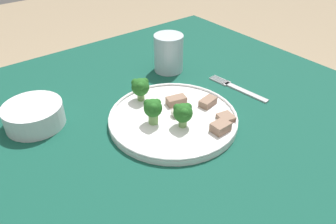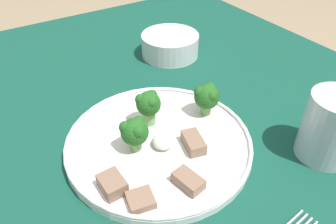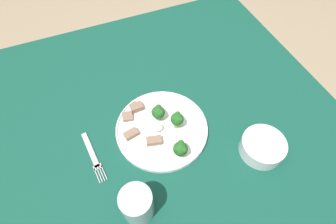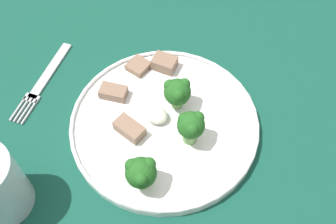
% 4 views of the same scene
% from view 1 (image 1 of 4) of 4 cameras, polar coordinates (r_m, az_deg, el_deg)
% --- Properties ---
extents(table, '(1.09, 1.08, 0.78)m').
position_cam_1_polar(table, '(0.75, 0.46, -10.51)').
color(table, '#114738').
rests_on(table, ground_plane).
extents(dinner_plate, '(0.28, 0.28, 0.02)m').
position_cam_1_polar(dinner_plate, '(0.71, 0.87, -1.08)').
color(dinner_plate, white).
rests_on(dinner_plate, table).
extents(fork, '(0.04, 0.17, 0.00)m').
position_cam_1_polar(fork, '(0.85, 12.13, 3.99)').
color(fork, '#B2B2B7').
rests_on(fork, table).
extents(cream_bowl, '(0.12, 0.12, 0.05)m').
position_cam_1_polar(cream_bowl, '(0.75, -22.29, -0.56)').
color(cream_bowl, silver).
rests_on(cream_bowl, table).
extents(drinking_glass, '(0.08, 0.08, 0.10)m').
position_cam_1_polar(drinking_glass, '(0.90, 0.10, 9.90)').
color(drinking_glass, '#B2C1CC').
rests_on(drinking_glass, table).
extents(broccoli_floret_near_rim_left, '(0.04, 0.04, 0.06)m').
position_cam_1_polar(broccoli_floret_near_rim_left, '(0.67, -2.63, 0.60)').
color(broccoli_floret_near_rim_left, '#709E56').
rests_on(broccoli_floret_near_rim_left, dinner_plate).
extents(broccoli_floret_center_left, '(0.04, 0.04, 0.05)m').
position_cam_1_polar(broccoli_floret_center_left, '(0.67, 2.64, -0.14)').
color(broccoli_floret_center_left, '#709E56').
rests_on(broccoli_floret_center_left, dinner_plate).
extents(broccoli_floret_back_left, '(0.04, 0.04, 0.05)m').
position_cam_1_polar(broccoli_floret_back_left, '(0.75, -4.83, 4.38)').
color(broccoli_floret_back_left, '#709E56').
rests_on(broccoli_floret_back_left, dinner_plate).
extents(meat_slice_front_slice, '(0.04, 0.03, 0.02)m').
position_cam_1_polar(meat_slice_front_slice, '(0.67, 9.14, -2.59)').
color(meat_slice_front_slice, '#846651').
rests_on(meat_slice_front_slice, dinner_plate).
extents(meat_slice_middle_slice, '(0.05, 0.03, 0.02)m').
position_cam_1_polar(meat_slice_middle_slice, '(0.75, 1.45, 2.01)').
color(meat_slice_middle_slice, '#846651').
rests_on(meat_slice_middle_slice, dinner_plate).
extents(meat_slice_rear_slice, '(0.04, 0.03, 0.02)m').
position_cam_1_polar(meat_slice_rear_slice, '(0.75, 6.96, 1.75)').
color(meat_slice_rear_slice, '#846651').
rests_on(meat_slice_rear_slice, dinner_plate).
extents(meat_slice_edge_slice, '(0.04, 0.04, 0.01)m').
position_cam_1_polar(meat_slice_edge_slice, '(0.71, 10.05, -0.95)').
color(meat_slice_edge_slice, '#846651').
rests_on(meat_slice_edge_slice, dinner_plate).
extents(sauce_dollop, '(0.03, 0.03, 0.02)m').
position_cam_1_polar(sauce_dollop, '(0.71, 1.75, 0.03)').
color(sauce_dollop, silver).
rests_on(sauce_dollop, dinner_plate).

